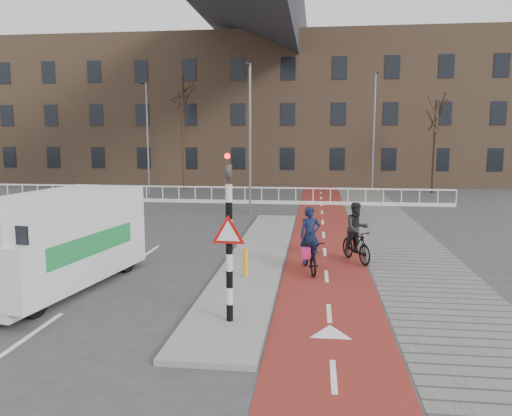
# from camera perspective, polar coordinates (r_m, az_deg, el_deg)

# --- Properties ---
(ground) EXTENTS (120.00, 120.00, 0.00)m
(ground) POSITION_cam_1_polar(r_m,az_deg,el_deg) (12.61, 1.30, -10.12)
(ground) COLOR #38383A
(ground) RESTS_ON ground
(bike_lane) EXTENTS (2.50, 60.00, 0.01)m
(bike_lane) POSITION_cam_1_polar(r_m,az_deg,el_deg) (22.27, 7.66, -2.07)
(bike_lane) COLOR maroon
(bike_lane) RESTS_ON ground
(sidewalk) EXTENTS (3.00, 60.00, 0.01)m
(sidewalk) POSITION_cam_1_polar(r_m,az_deg,el_deg) (22.49, 14.82, -2.17)
(sidewalk) COLOR slate
(sidewalk) RESTS_ON ground
(curb_island) EXTENTS (1.80, 16.00, 0.12)m
(curb_island) POSITION_cam_1_polar(r_m,az_deg,el_deg) (16.49, 0.23, -5.47)
(curb_island) COLOR gray
(curb_island) RESTS_ON ground
(traffic_signal) EXTENTS (0.80, 0.80, 3.68)m
(traffic_signal) POSITION_cam_1_polar(r_m,az_deg,el_deg) (10.24, -3.11, -2.94)
(traffic_signal) COLOR black
(traffic_signal) RESTS_ON curb_island
(bollard) EXTENTS (0.12, 0.12, 0.77)m
(bollard) POSITION_cam_1_polar(r_m,az_deg,el_deg) (13.85, -1.18, -6.25)
(bollard) COLOR #F7AB0D
(bollard) RESTS_ON curb_island
(cyclist_near) EXTENTS (1.01, 1.93, 1.92)m
(cyclist_near) POSITION_cam_1_polar(r_m,az_deg,el_deg) (14.77, 6.17, -4.79)
(cyclist_near) COLOR black
(cyclist_near) RESTS_ON bike_lane
(cyclist_far) EXTENTS (1.19, 1.81, 1.90)m
(cyclist_far) POSITION_cam_1_polar(r_m,az_deg,el_deg) (16.07, 11.39, -3.31)
(cyclist_far) COLOR black
(cyclist_far) RESTS_ON bike_lane
(van) EXTENTS (3.16, 5.99, 2.45)m
(van) POSITION_cam_1_polar(r_m,az_deg,el_deg) (14.03, -22.38, -3.41)
(van) COLOR silver
(van) RESTS_ON ground
(railing) EXTENTS (28.00, 0.10, 0.99)m
(railing) POSITION_cam_1_polar(r_m,az_deg,el_deg) (29.79, -5.10, 1.17)
(railing) COLOR silver
(railing) RESTS_ON ground
(townhouse_row) EXTENTS (46.00, 10.00, 15.90)m
(townhouse_row) POSITION_cam_1_polar(r_m,az_deg,el_deg) (44.27, 1.50, 13.25)
(townhouse_row) COLOR #7F6047
(townhouse_row) RESTS_ON ground
(tree_mid) EXTENTS (0.26, 0.26, 8.27)m
(tree_mid) POSITION_cam_1_polar(r_m,az_deg,el_deg) (37.50, -8.31, 8.44)
(tree_mid) COLOR black
(tree_mid) RESTS_ON ground
(tree_right) EXTENTS (0.26, 0.26, 6.34)m
(tree_right) POSITION_cam_1_polar(r_m,az_deg,el_deg) (36.72, 19.76, 6.54)
(tree_right) COLOR black
(tree_right) RESTS_ON ground
(streetlight_near) EXTENTS (0.12, 0.12, 7.50)m
(streetlight_near) POSITION_cam_1_polar(r_m,az_deg,el_deg) (25.41, -0.68, 7.77)
(streetlight_near) COLOR slate
(streetlight_near) RESTS_ON ground
(streetlight_left) EXTENTS (0.12, 0.12, 7.45)m
(streetlight_left) POSITION_cam_1_polar(r_m,az_deg,el_deg) (34.44, -12.27, 7.68)
(streetlight_left) COLOR slate
(streetlight_left) RESTS_ON ground
(streetlight_right) EXTENTS (0.12, 0.12, 8.02)m
(streetlight_right) POSITION_cam_1_polar(r_m,az_deg,el_deg) (33.81, 13.30, 8.12)
(streetlight_right) COLOR slate
(streetlight_right) RESTS_ON ground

